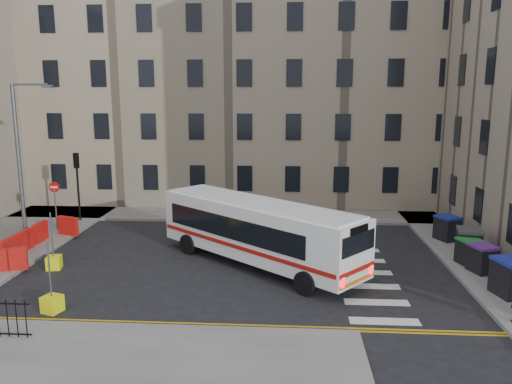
# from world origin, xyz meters

# --- Properties ---
(ground) EXTENTS (120.00, 120.00, 0.00)m
(ground) POSITION_xyz_m (0.00, 0.00, 0.00)
(ground) COLOR black
(ground) RESTS_ON ground
(pavement_north) EXTENTS (36.00, 3.20, 0.15)m
(pavement_north) POSITION_xyz_m (-6.00, 8.60, 0.07)
(pavement_north) COLOR slate
(pavement_north) RESTS_ON ground
(pavement_east) EXTENTS (2.40, 26.00, 0.15)m
(pavement_east) POSITION_xyz_m (9.00, 4.00, 0.07)
(pavement_east) COLOR slate
(pavement_east) RESTS_ON ground
(pavement_sw) EXTENTS (20.00, 6.00, 0.15)m
(pavement_sw) POSITION_xyz_m (-7.00, -10.00, 0.07)
(pavement_sw) COLOR slate
(pavement_sw) RESTS_ON ground
(terrace_north) EXTENTS (38.30, 10.80, 17.20)m
(terrace_north) POSITION_xyz_m (-7.00, 15.50, 8.62)
(terrace_north) COLOR gray
(terrace_north) RESTS_ON ground
(traffic_light_nw) EXTENTS (0.28, 0.22, 4.10)m
(traffic_light_nw) POSITION_xyz_m (-12.00, 6.50, 2.87)
(traffic_light_nw) COLOR black
(traffic_light_nw) RESTS_ON pavement_west
(streetlamp) EXTENTS (0.50, 0.22, 8.14)m
(streetlamp) POSITION_xyz_m (-13.00, 2.00, 4.34)
(streetlamp) COLOR #595B5E
(streetlamp) RESTS_ON pavement_west
(no_entry_north) EXTENTS (0.60, 0.08, 3.00)m
(no_entry_north) POSITION_xyz_m (-12.50, 4.50, 2.08)
(no_entry_north) COLOR #595B5E
(no_entry_north) RESTS_ON pavement_west
(roadworks_barriers) EXTENTS (1.66, 6.26, 1.00)m
(roadworks_barriers) POSITION_xyz_m (-11.84, 0.50, 0.65)
(roadworks_barriers) COLOR red
(roadworks_barriers) RESTS_ON pavement_west
(bus) EXTENTS (9.62, 8.77, 2.90)m
(bus) POSITION_xyz_m (-0.73, -0.51, 1.67)
(bus) COLOR white
(bus) RESTS_ON ground
(wheelie_bin_a) EXTENTS (1.38, 1.51, 1.42)m
(wheelie_bin_a) POSITION_xyz_m (9.11, -3.72, 0.87)
(wheelie_bin_a) COLOR black
(wheelie_bin_a) RESTS_ON pavement_east
(wheelie_bin_b) EXTENTS (1.22, 1.31, 1.19)m
(wheelie_bin_b) POSITION_xyz_m (9.00, -1.19, 0.75)
(wheelie_bin_b) COLOR black
(wheelie_bin_b) RESTS_ON pavement_east
(wheelie_bin_c) EXTENTS (1.17, 1.27, 1.16)m
(wheelie_bin_c) POSITION_xyz_m (8.81, -0.16, 0.74)
(wheelie_bin_c) COLOR black
(wheelie_bin_c) RESTS_ON pavement_east
(wheelie_bin_d) EXTENTS (1.33, 1.46, 1.39)m
(wheelie_bin_d) POSITION_xyz_m (9.07, 0.72, 0.85)
(wheelie_bin_d) COLOR black
(wheelie_bin_d) RESTS_ON pavement_east
(wheelie_bin_e) EXTENTS (1.39, 1.46, 1.27)m
(wheelie_bin_e) POSITION_xyz_m (9.00, 3.69, 0.79)
(wheelie_bin_e) COLOR black
(wheelie_bin_e) RESTS_ON pavement_east
(bollard_yellow) EXTENTS (0.71, 0.71, 0.60)m
(bollard_yellow) POSITION_xyz_m (-9.76, -1.65, 0.30)
(bollard_yellow) COLOR #F8FE0E
(bollard_yellow) RESTS_ON ground
(bollard_chevron) EXTENTS (0.76, 0.76, 0.60)m
(bollard_chevron) POSITION_xyz_m (-7.75, -6.00, 0.30)
(bollard_chevron) COLOR #EBF10E
(bollard_chevron) RESTS_ON ground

